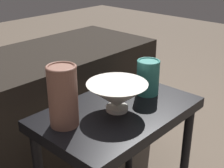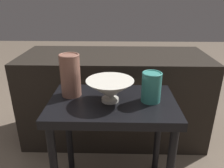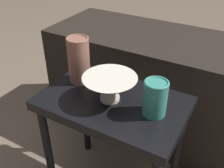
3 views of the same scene
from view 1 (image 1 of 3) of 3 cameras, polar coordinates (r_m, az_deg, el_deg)
name	(u,v)px [view 1 (image 1 of 3)]	position (r m, az deg, el deg)	size (l,w,h in m)	color
table	(118,128)	(1.16, 1.07, -8.10)	(0.58, 0.37, 0.54)	black
couch_backdrop	(38,116)	(1.59, -13.40, -5.78)	(1.25, 0.50, 0.62)	black
bowl	(117,95)	(1.08, 0.93, -2.09)	(0.21, 0.21, 0.10)	silver
vase_textured_left	(63,96)	(0.99, -8.96, -2.09)	(0.10, 0.10, 0.20)	brown
vase_colorful_right	(147,77)	(1.22, 6.47, 1.37)	(0.09, 0.09, 0.14)	teal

